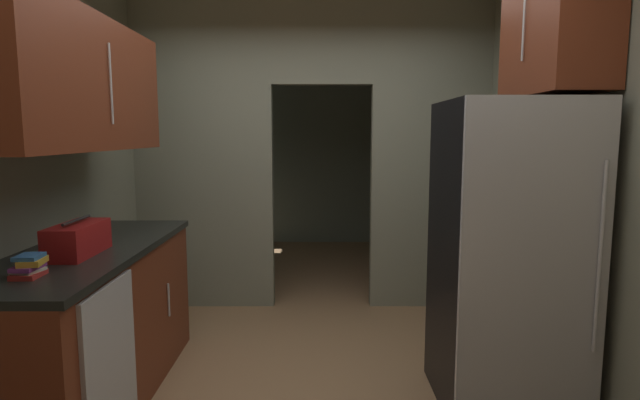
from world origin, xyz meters
The scene contains 10 objects.
ground centered at (0.00, 0.00, 0.00)m, with size 20.00×20.00×0.00m, color #93704C.
kitchen_partition centered at (-0.02, 1.72, 1.49)m, with size 3.15×0.12×2.78m.
adjoining_room_shell centered at (0.00, 3.63, 1.39)m, with size 3.15×2.86×2.78m.
refrigerator centered at (1.14, -0.01, 0.88)m, with size 0.74×0.79×1.76m.
lower_cabinet_run centered at (-1.24, -0.03, 0.47)m, with size 0.66×1.85×0.93m.
dishwasher centered at (-0.92, -0.55, 0.44)m, with size 0.02×0.56×0.87m.
upper_cabinet_counterside centered at (-1.24, -0.03, 1.84)m, with size 0.36×1.67×0.72m.
upper_cabinet_fridgeside centered at (1.40, 0.09, 2.27)m, with size 0.36×0.82×0.97m.
boombox centered at (-1.22, -0.19, 1.02)m, with size 0.20×0.42×0.20m.
book_stack centered at (-1.23, -0.61, 0.98)m, with size 0.13×0.16×0.10m.
Camera 1 is at (0.08, -2.84, 1.57)m, focal length 28.48 mm.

